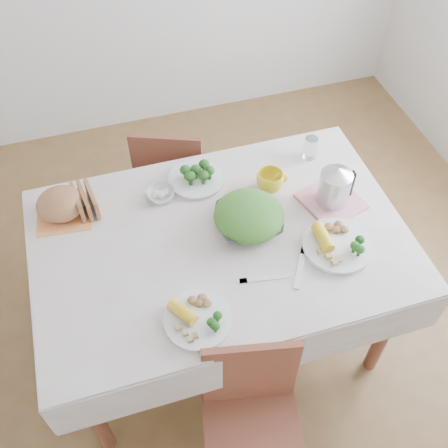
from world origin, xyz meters
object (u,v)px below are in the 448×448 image
object	(u,v)px
chair_near	(254,432)
yellow_mug	(270,181)
electric_kettle	(335,183)
dining_table	(221,290)
dinner_plate_right	(337,246)
salad_bowl	(249,221)
dinner_plate_left	(198,320)
chair_far	(174,166)

from	to	relation	value
chair_near	yellow_mug	size ratio (longest dim) A/B	6.88
yellow_mug	electric_kettle	xyz separation A→B (m)	(0.22, -0.15, 0.07)
dining_table	dinner_plate_right	world-z (taller)	dinner_plate_right
salad_bowl	dinner_plate_right	bearing A→B (deg)	-34.81
chair_near	dinner_plate_right	size ratio (longest dim) A/B	2.92
dinner_plate_right	dinner_plate_left	bearing A→B (deg)	-165.37
dining_table	chair_far	size ratio (longest dim) A/B	1.73
electric_kettle	dinner_plate_right	bearing A→B (deg)	-93.07
dining_table	salad_bowl	xyz separation A→B (m)	(0.13, 0.03, 0.42)
chair_far	salad_bowl	world-z (taller)	chair_far
dining_table	dinner_plate_left	world-z (taller)	dinner_plate_left
chair_far	salad_bowl	distance (m)	0.83
dining_table	electric_kettle	bearing A→B (deg)	5.46
yellow_mug	electric_kettle	world-z (taller)	electric_kettle
dinner_plate_left	electric_kettle	world-z (taller)	electric_kettle
chair_near	dinner_plate_left	size ratio (longest dim) A/B	3.29
chair_far	dining_table	bearing A→B (deg)	114.00
dinner_plate_right	yellow_mug	world-z (taller)	yellow_mug
dinner_plate_left	dinner_plate_right	xyz separation A→B (m)	(0.61, 0.16, 0.00)
dinner_plate_left	dinner_plate_right	bearing A→B (deg)	14.63
chair_near	yellow_mug	distance (m)	1.01
chair_near	dinner_plate_left	distance (m)	0.47
dining_table	salad_bowl	distance (m)	0.44
yellow_mug	electric_kettle	distance (m)	0.28
dining_table	chair_far	world-z (taller)	chair_far
electric_kettle	dinner_plate_left	bearing A→B (deg)	-134.74
dining_table	yellow_mug	xyz separation A→B (m)	(0.28, 0.20, 0.43)
dining_table	yellow_mug	bearing A→B (deg)	35.74
dining_table	yellow_mug	world-z (taller)	yellow_mug
chair_far	yellow_mug	xyz separation A→B (m)	(0.31, -0.57, 0.34)
dining_table	dinner_plate_right	distance (m)	0.61
chair_near	chair_far	bearing A→B (deg)	99.58
yellow_mug	salad_bowl	bearing A→B (deg)	-131.48
chair_near	dinner_plate_right	distance (m)	0.77
yellow_mug	chair_far	bearing A→B (deg)	118.81
dining_table	electric_kettle	xyz separation A→B (m)	(0.50, 0.05, 0.51)
electric_kettle	dining_table	bearing A→B (deg)	-158.62
salad_bowl	dinner_plate_left	size ratio (longest dim) A/B	1.09
chair_near	electric_kettle	bearing A→B (deg)	62.69
dinner_plate_left	salad_bowl	bearing A→B (deg)	49.54
chair_far	electric_kettle	xyz separation A→B (m)	(0.53, -0.72, 0.42)
chair_near	electric_kettle	world-z (taller)	electric_kettle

